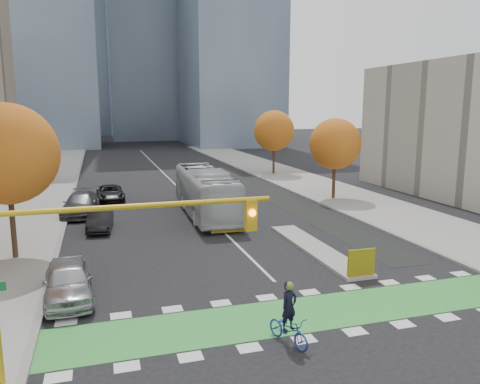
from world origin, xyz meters
TOP-DOWN VIEW (x-y plane):
  - ground at (0.00, 0.00)m, footprint 300.00×300.00m
  - sidewalk_west at (-13.50, 20.00)m, footprint 7.00×120.00m
  - sidewalk_east at (13.50, 20.00)m, footprint 7.00×120.00m
  - curb_west at (-10.00, 20.00)m, footprint 0.30×120.00m
  - curb_east at (10.00, 20.00)m, footprint 0.30×120.00m
  - bike_crossing at (0.00, 1.50)m, footprint 20.00×3.00m
  - centre_line at (0.00, 40.00)m, footprint 0.15×70.00m
  - bike_lane_paint at (7.50, 30.00)m, footprint 2.50×50.00m
  - median_island at (4.00, 9.00)m, footprint 1.60×10.00m
  - hazard_board at (4.00, 4.20)m, footprint 1.40×0.12m
  - tower_ne at (20.00, 85.00)m, footprint 18.00×24.00m
  - tree_west at (-12.00, 12.00)m, footprint 5.20×5.20m
  - tree_east_near at (12.00, 22.00)m, footprint 4.40×4.40m
  - tree_east_far at (12.50, 38.00)m, footprint 4.80×4.80m
  - traffic_signal_west at (-7.93, -0.51)m, footprint 8.53×0.56m
  - cyclist at (-1.63, -0.50)m, footprint 1.27×2.04m
  - bus at (0.00, 19.51)m, footprint 3.32×12.54m
  - parked_car_a at (-9.00, 5.66)m, footprint 2.21×4.88m
  - parked_car_b at (-7.64, 17.12)m, footprint 1.83×4.29m
  - parked_car_c at (-9.00, 22.12)m, footprint 3.04×5.93m
  - parked_car_d at (-6.73, 27.12)m, footprint 2.40×4.86m

SIDE VIEW (x-z plane):
  - ground at x=0.00m, z-range 0.00..0.00m
  - centre_line at x=0.00m, z-range 0.00..0.01m
  - bike_lane_paint at x=7.50m, z-range 0.00..0.01m
  - bike_crossing at x=0.00m, z-range 0.00..0.01m
  - sidewalk_west at x=-13.50m, z-range 0.00..0.15m
  - sidewalk_east at x=13.50m, z-range 0.00..0.15m
  - curb_west at x=-10.00m, z-range -0.01..0.15m
  - curb_east at x=10.00m, z-range -0.01..0.15m
  - median_island at x=4.00m, z-range 0.00..0.16m
  - parked_car_d at x=-6.73m, z-range 0.00..1.33m
  - parked_car_b at x=-7.64m, z-range 0.00..1.38m
  - cyclist at x=-1.63m, z-range -0.37..1.85m
  - hazard_board at x=4.00m, z-range 0.15..1.45m
  - parked_car_a at x=-9.00m, z-range 0.00..1.63m
  - parked_car_c at x=-9.00m, z-range 0.00..1.65m
  - bus at x=0.00m, z-range 0.00..3.47m
  - traffic_signal_west at x=-7.93m, z-range 1.43..6.63m
  - tree_east_near at x=12.00m, z-range 1.33..8.40m
  - tree_east_far at x=12.50m, z-range 1.42..9.07m
  - tree_west at x=-12.00m, z-range 1.50..9.73m
  - tower_ne at x=20.00m, z-range 0.00..60.00m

